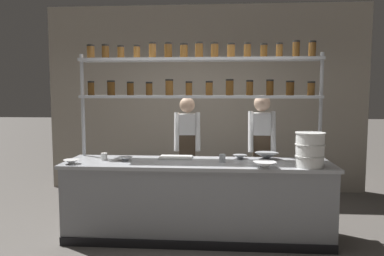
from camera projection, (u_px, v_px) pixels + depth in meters
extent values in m
plane|color=#5B5651|center=(197.00, 237.00, 4.50)|extent=(40.00, 40.00, 0.00)
cube|color=#9E9384|center=(205.00, 99.00, 6.56)|extent=(5.54, 0.12, 3.22)
cube|color=gray|center=(197.00, 201.00, 4.46)|extent=(3.08, 0.72, 0.88)
cube|color=#ADAFB5|center=(197.00, 163.00, 4.41)|extent=(3.14, 0.76, 0.04)
cube|color=black|center=(195.00, 245.00, 4.13)|extent=(3.08, 0.03, 0.10)
cylinder|color=#ADAFB5|center=(84.00, 141.00, 4.83)|extent=(0.04, 0.04, 2.22)
cylinder|color=#ADAFB5|center=(320.00, 143.00, 4.61)|extent=(0.04, 0.04, 2.22)
cube|color=#ADAFB5|center=(199.00, 97.00, 4.66)|extent=(2.98, 0.28, 0.04)
cylinder|color=#513314|center=(91.00, 89.00, 4.76)|extent=(0.08, 0.08, 0.16)
cylinder|color=black|center=(91.00, 82.00, 4.75)|extent=(0.08, 0.08, 0.02)
cylinder|color=#513314|center=(111.00, 89.00, 4.74)|extent=(0.10, 0.10, 0.17)
cylinder|color=black|center=(111.00, 81.00, 4.73)|extent=(0.10, 0.10, 0.02)
cylinder|color=#513314|center=(130.00, 89.00, 4.72)|extent=(0.09, 0.09, 0.15)
cylinder|color=black|center=(130.00, 82.00, 4.71)|extent=(0.09, 0.09, 0.02)
cylinder|color=brown|center=(149.00, 89.00, 4.70)|extent=(0.08, 0.08, 0.15)
cylinder|color=black|center=(149.00, 83.00, 4.69)|extent=(0.09, 0.09, 0.02)
cylinder|color=brown|center=(169.00, 88.00, 4.68)|extent=(0.10, 0.10, 0.18)
cylinder|color=black|center=(169.00, 80.00, 4.67)|extent=(0.10, 0.10, 0.02)
cylinder|color=brown|center=(189.00, 89.00, 4.66)|extent=(0.08, 0.08, 0.15)
cylinder|color=black|center=(189.00, 82.00, 4.66)|extent=(0.08, 0.08, 0.02)
cylinder|color=brown|center=(209.00, 89.00, 4.65)|extent=(0.09, 0.09, 0.16)
cylinder|color=black|center=(209.00, 82.00, 4.64)|extent=(0.09, 0.09, 0.02)
cylinder|color=brown|center=(230.00, 88.00, 4.63)|extent=(0.10, 0.10, 0.18)
cylinder|color=black|center=(230.00, 80.00, 4.62)|extent=(0.10, 0.10, 0.02)
cylinder|color=brown|center=(250.00, 89.00, 4.61)|extent=(0.09, 0.09, 0.17)
cylinder|color=black|center=(250.00, 81.00, 4.60)|extent=(0.09, 0.09, 0.02)
cylinder|color=#513314|center=(270.00, 88.00, 4.59)|extent=(0.09, 0.09, 0.17)
cylinder|color=black|center=(270.00, 80.00, 4.58)|extent=(0.09, 0.09, 0.02)
cylinder|color=#513314|center=(290.00, 89.00, 4.57)|extent=(0.10, 0.10, 0.16)
cylinder|color=black|center=(290.00, 82.00, 4.56)|extent=(0.10, 0.10, 0.02)
cylinder|color=brown|center=(311.00, 89.00, 4.55)|extent=(0.09, 0.09, 0.15)
cylinder|color=black|center=(311.00, 82.00, 4.55)|extent=(0.09, 0.09, 0.02)
cube|color=#ADAFB5|center=(199.00, 59.00, 4.62)|extent=(2.98, 0.28, 0.04)
cylinder|color=brown|center=(91.00, 53.00, 4.71)|extent=(0.09, 0.09, 0.15)
cylinder|color=black|center=(91.00, 46.00, 4.70)|extent=(0.10, 0.10, 0.02)
cylinder|color=#513314|center=(105.00, 52.00, 4.70)|extent=(0.09, 0.09, 0.16)
cylinder|color=black|center=(105.00, 45.00, 4.69)|extent=(0.09, 0.09, 0.02)
cylinder|color=brown|center=(121.00, 53.00, 4.68)|extent=(0.09, 0.09, 0.14)
cylinder|color=black|center=(121.00, 46.00, 4.68)|extent=(0.09, 0.09, 0.02)
cylinder|color=brown|center=(137.00, 53.00, 4.67)|extent=(0.08, 0.08, 0.14)
cylinder|color=black|center=(137.00, 46.00, 4.66)|extent=(0.08, 0.08, 0.02)
cylinder|color=brown|center=(152.00, 51.00, 4.65)|extent=(0.09, 0.09, 0.18)
cylinder|color=black|center=(152.00, 43.00, 4.64)|extent=(0.09, 0.09, 0.02)
cylinder|color=#513314|center=(168.00, 51.00, 4.64)|extent=(0.10, 0.10, 0.17)
cylinder|color=black|center=(168.00, 43.00, 4.63)|extent=(0.10, 0.10, 0.02)
cylinder|color=brown|center=(184.00, 52.00, 4.62)|extent=(0.10, 0.10, 0.16)
cylinder|color=black|center=(184.00, 44.00, 4.62)|extent=(0.10, 0.10, 0.02)
cylinder|color=brown|center=(199.00, 51.00, 4.61)|extent=(0.10, 0.10, 0.17)
cylinder|color=black|center=(199.00, 43.00, 4.60)|extent=(0.10, 0.10, 0.02)
cylinder|color=brown|center=(215.00, 51.00, 4.60)|extent=(0.09, 0.09, 0.17)
cylinder|color=black|center=(215.00, 43.00, 4.59)|extent=(0.10, 0.10, 0.02)
cylinder|color=brown|center=(231.00, 51.00, 4.58)|extent=(0.09, 0.09, 0.16)
cylinder|color=black|center=(231.00, 44.00, 4.57)|extent=(0.10, 0.10, 0.02)
cylinder|color=brown|center=(247.00, 51.00, 4.57)|extent=(0.09, 0.09, 0.16)
cylinder|color=black|center=(247.00, 44.00, 4.56)|extent=(0.09, 0.09, 0.02)
cylinder|color=#513314|center=(264.00, 51.00, 4.55)|extent=(0.09, 0.09, 0.15)
cylinder|color=black|center=(264.00, 44.00, 4.54)|extent=(0.09, 0.09, 0.02)
cylinder|color=brown|center=(279.00, 51.00, 4.54)|extent=(0.08, 0.08, 0.15)
cylinder|color=black|center=(279.00, 44.00, 4.53)|extent=(0.08, 0.08, 0.02)
cylinder|color=#513314|center=(296.00, 50.00, 4.52)|extent=(0.09, 0.09, 0.18)
cylinder|color=black|center=(296.00, 41.00, 4.51)|extent=(0.09, 0.09, 0.02)
cylinder|color=brown|center=(312.00, 50.00, 4.51)|extent=(0.09, 0.09, 0.17)
cylinder|color=black|center=(312.00, 42.00, 4.50)|extent=(0.09, 0.09, 0.02)
cylinder|color=black|center=(182.00, 188.00, 5.25)|extent=(0.11, 0.11, 0.80)
cylinder|color=black|center=(193.00, 187.00, 5.25)|extent=(0.11, 0.11, 0.80)
cube|color=#473828|center=(187.00, 147.00, 5.20)|extent=(0.23, 0.19, 0.35)
cube|color=white|center=(187.00, 124.00, 5.17)|extent=(0.23, 0.20, 0.28)
sphere|color=tan|center=(187.00, 105.00, 5.14)|extent=(0.21, 0.21, 0.21)
cylinder|color=white|center=(177.00, 132.00, 5.11)|extent=(0.09, 0.25, 0.53)
cylinder|color=white|center=(198.00, 132.00, 5.12)|extent=(0.09, 0.25, 0.53)
cylinder|color=black|center=(254.00, 191.00, 5.03)|extent=(0.11, 0.11, 0.82)
cylinder|color=black|center=(267.00, 191.00, 5.01)|extent=(0.11, 0.11, 0.82)
cube|color=#473828|center=(261.00, 148.00, 4.97)|extent=(0.23, 0.18, 0.35)
cube|color=white|center=(262.00, 124.00, 4.93)|extent=(0.23, 0.19, 0.29)
sphere|color=beige|center=(262.00, 103.00, 4.91)|extent=(0.22, 0.22, 0.22)
cylinder|color=white|center=(251.00, 132.00, 4.90)|extent=(0.08, 0.25, 0.54)
cylinder|color=white|center=(273.00, 132.00, 4.87)|extent=(0.08, 0.25, 0.54)
cylinder|color=white|center=(309.00, 162.00, 4.10)|extent=(0.30, 0.30, 0.12)
cylinder|color=silver|center=(310.00, 156.00, 4.09)|extent=(0.32, 0.32, 0.01)
cylinder|color=white|center=(310.00, 150.00, 4.09)|extent=(0.30, 0.30, 0.12)
cylinder|color=silver|center=(310.00, 145.00, 4.08)|extent=(0.32, 0.32, 0.01)
cylinder|color=white|center=(310.00, 139.00, 4.08)|extent=(0.30, 0.30, 0.12)
cylinder|color=silver|center=(310.00, 133.00, 4.07)|extent=(0.32, 0.32, 0.01)
cube|color=silver|center=(176.00, 157.00, 4.63)|extent=(0.40, 0.26, 0.02)
cylinder|color=#B2B7BC|center=(267.00, 159.00, 4.58)|extent=(0.13, 0.13, 0.01)
cone|color=#B2B7BC|center=(267.00, 156.00, 4.58)|extent=(0.29, 0.29, 0.08)
cylinder|color=white|center=(71.00, 163.00, 4.28)|extent=(0.08, 0.08, 0.01)
cone|color=white|center=(71.00, 162.00, 4.28)|extent=(0.18, 0.18, 0.05)
cylinder|color=#B2B7BC|center=(240.00, 158.00, 4.60)|extent=(0.08, 0.08, 0.01)
cone|color=#B2B7BC|center=(240.00, 157.00, 4.60)|extent=(0.18, 0.18, 0.05)
cylinder|color=white|center=(265.00, 167.00, 4.05)|extent=(0.11, 0.11, 0.01)
cone|color=white|center=(265.00, 165.00, 4.05)|extent=(0.25, 0.25, 0.07)
cylinder|color=silver|center=(126.00, 160.00, 4.46)|extent=(0.08, 0.08, 0.01)
cone|color=silver|center=(125.00, 159.00, 4.46)|extent=(0.18, 0.18, 0.05)
cylinder|color=#B2B7BC|center=(222.00, 158.00, 4.36)|extent=(0.07, 0.07, 0.10)
cylinder|color=silver|center=(104.00, 157.00, 4.52)|extent=(0.08, 0.08, 0.09)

